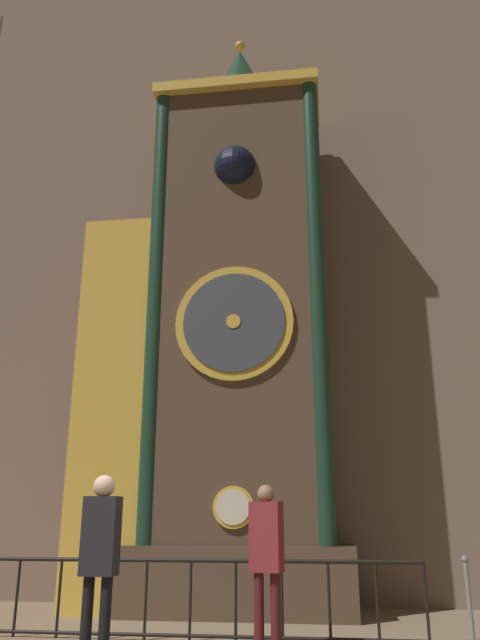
# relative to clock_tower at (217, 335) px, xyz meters

# --- Properties ---
(cathedral_back_wall) EXTENTS (24.00, 0.32, 14.66)m
(cathedral_back_wall) POSITION_rel_clock_tower_xyz_m (0.41, 1.20, 2.84)
(cathedral_back_wall) COLOR #7A6656
(cathedral_back_wall) RESTS_ON ground_plane
(clock_tower) EXTENTS (4.54, 1.82, 10.76)m
(clock_tower) POSITION_rel_clock_tower_xyz_m (0.00, 0.00, 0.00)
(clock_tower) COLOR brown
(clock_tower) RESTS_ON ground_plane
(railing_fence) EXTENTS (5.62, 0.05, 0.93)m
(railing_fence) POSITION_rel_clock_tower_xyz_m (0.10, -2.25, -3.96)
(railing_fence) COLOR black
(railing_fence) RESTS_ON ground_plane
(visitor_near) EXTENTS (0.34, 0.23, 1.82)m
(visitor_near) POSITION_rel_clock_tower_xyz_m (-0.42, -4.10, -3.37)
(visitor_near) COLOR black
(visitor_near) RESTS_ON ground_plane
(visitor_far) EXTENTS (0.38, 0.29, 1.76)m
(visitor_far) POSITION_rel_clock_tower_xyz_m (1.12, -3.10, -3.42)
(visitor_far) COLOR #461518
(visitor_far) RESTS_ON ground_plane
(stanchion_post) EXTENTS (0.28, 0.28, 0.98)m
(stanchion_post) POSITION_rel_clock_tower_xyz_m (3.42, -1.99, -4.16)
(stanchion_post) COLOR gray
(stanchion_post) RESTS_ON ground_plane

